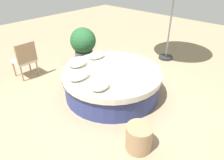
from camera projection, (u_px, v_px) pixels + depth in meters
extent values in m
plane|color=#9E8466|center=(112.00, 93.00, 4.90)|extent=(16.00, 16.00, 0.00)
cylinder|color=navy|center=(112.00, 85.00, 4.78)|extent=(2.16, 2.16, 0.47)
cylinder|color=black|center=(112.00, 76.00, 4.66)|extent=(2.23, 2.23, 0.02)
cylinder|color=beige|center=(112.00, 73.00, 4.63)|extent=(2.22, 2.22, 0.14)
ellipsoid|color=silver|center=(96.00, 55.00, 5.15)|extent=(0.46, 0.30, 0.15)
ellipsoid|color=silver|center=(77.00, 62.00, 4.74)|extent=(0.47, 0.36, 0.21)
ellipsoid|color=white|center=(79.00, 75.00, 4.22)|extent=(0.50, 0.30, 0.19)
ellipsoid|color=beige|center=(100.00, 86.00, 3.90)|extent=(0.41, 0.29, 0.15)
cylinder|color=#997A56|center=(14.00, 69.00, 5.52)|extent=(0.04, 0.04, 0.42)
cylinder|color=#997A56|center=(29.00, 64.00, 5.80)|extent=(0.04, 0.04, 0.42)
cylinder|color=#997A56|center=(22.00, 74.00, 5.28)|extent=(0.04, 0.04, 0.42)
cylinder|color=#997A56|center=(37.00, 68.00, 5.56)|extent=(0.04, 0.04, 0.42)
cube|color=beige|center=(24.00, 61.00, 5.42)|extent=(0.53, 0.51, 0.06)
cube|color=#997A56|center=(26.00, 53.00, 5.15)|extent=(0.52, 0.07, 0.50)
cylinder|color=#262628|center=(166.00, 57.00, 6.61)|extent=(0.44, 0.44, 0.08)
cylinder|color=#99999E|center=(171.00, 22.00, 6.04)|extent=(0.05, 0.05, 2.32)
cylinder|color=#4C4C51|center=(84.00, 57.00, 6.25)|extent=(0.53, 0.53, 0.39)
sphere|color=#23562D|center=(83.00, 41.00, 5.99)|extent=(0.75, 0.75, 0.75)
cylinder|color=#997A56|center=(139.00, 138.00, 3.36)|extent=(0.44, 0.44, 0.46)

